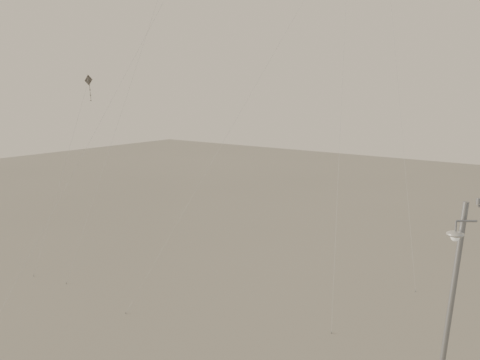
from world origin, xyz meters
The scene contains 3 objects.
street_lamp centered at (10.80, -0.52, 5.41)m, with size 1.80×1.09×10.16m.
kite_3 centered at (-9.83, 6.93, 16.82)m, with size 3.67×14.34×23.18m.
kite_6 centered at (-15.68, 5.53, 10.93)m, with size 4.03×3.02×14.10m.
Camera 1 is at (14.88, -16.88, 13.40)m, focal length 40.00 mm.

